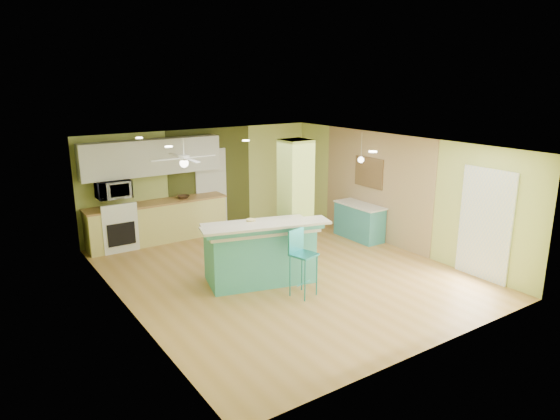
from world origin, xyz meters
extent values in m
cube|color=#A6783A|center=(0.00, 0.00, -0.01)|extent=(6.00, 7.00, 0.01)
cube|color=white|center=(0.00, 0.00, 2.50)|extent=(6.00, 7.00, 0.01)
cube|color=#BCC86B|center=(0.00, 3.50, 1.25)|extent=(6.00, 0.01, 2.50)
cube|color=#BCC86B|center=(0.00, -3.50, 1.25)|extent=(6.00, 0.01, 2.50)
cube|color=#BCC86B|center=(-3.00, 0.00, 1.25)|extent=(0.01, 7.00, 2.50)
cube|color=#BCC86B|center=(3.00, 0.00, 1.25)|extent=(0.01, 7.00, 2.50)
cube|color=#987957|center=(2.99, 0.60, 1.25)|extent=(0.02, 3.40, 2.50)
cube|color=#40451B|center=(0.20, 3.49, 1.25)|extent=(2.20, 0.02, 2.50)
cube|color=silver|center=(0.20, 3.46, 1.00)|extent=(0.82, 0.05, 2.00)
cube|color=white|center=(2.97, -2.30, 1.05)|extent=(0.04, 1.08, 2.10)
cube|color=#A8C059|center=(0.65, 0.50, 1.25)|extent=(0.55, 0.55, 2.50)
cube|color=#E4D877|center=(-1.30, 3.20, 0.45)|extent=(3.20, 0.60, 0.90)
cube|color=olive|center=(-1.30, 3.20, 0.92)|extent=(3.25, 0.63, 0.04)
cube|color=white|center=(-2.25, 3.20, 0.45)|extent=(0.76, 0.64, 0.90)
cube|color=black|center=(-2.25, 2.87, 0.42)|extent=(0.59, 0.02, 0.50)
cube|color=white|center=(-2.25, 2.90, 0.99)|extent=(0.76, 0.06, 0.18)
cube|color=silver|center=(-1.30, 3.32, 1.95)|extent=(3.20, 0.34, 0.80)
imported|color=white|center=(-2.25, 3.20, 1.35)|extent=(0.70, 0.48, 0.39)
cylinder|color=white|center=(-1.10, 2.00, 2.30)|extent=(0.03, 0.03, 0.40)
cylinder|color=white|center=(-1.10, 2.00, 2.10)|extent=(0.24, 0.24, 0.10)
sphere|color=white|center=(-1.10, 2.00, 1.98)|extent=(0.18, 0.18, 0.18)
cylinder|color=silver|center=(2.65, 0.75, 2.19)|extent=(0.01, 0.01, 0.62)
sphere|color=white|center=(2.65, 0.75, 1.88)|extent=(0.14, 0.14, 0.14)
cube|color=brown|center=(2.96, 0.80, 1.55)|extent=(0.03, 0.90, 0.70)
cube|color=teal|center=(-0.57, -0.08, 0.50)|extent=(2.07, 1.40, 1.00)
cube|color=beige|center=(-0.57, -0.08, 1.03)|extent=(2.21, 1.53, 0.06)
cube|color=teal|center=(-0.69, -0.51, 1.13)|extent=(2.11, 0.69, 0.15)
cube|color=beige|center=(-0.69, -0.51, 1.20)|extent=(2.33, 1.03, 0.04)
cylinder|color=#1C7A7F|center=(-0.42, -1.28, 0.37)|extent=(0.02, 0.02, 0.74)
cylinder|color=#1C7A7F|center=(-0.10, -1.20, 0.37)|extent=(0.02, 0.02, 0.74)
cylinder|color=#1C7A7F|center=(-0.50, -0.97, 0.37)|extent=(0.02, 0.02, 0.74)
cylinder|color=#1C7A7F|center=(-0.19, -0.88, 0.37)|extent=(0.02, 0.02, 0.74)
cube|color=#1C7A7F|center=(-0.30, -1.08, 0.76)|extent=(0.48, 0.48, 0.03)
cube|color=#1C7A7F|center=(-0.35, -0.91, 0.98)|extent=(0.39, 0.13, 0.41)
cube|color=teal|center=(2.70, 0.77, 0.40)|extent=(0.51, 1.23, 0.79)
cube|color=silver|center=(2.70, 0.77, 0.81)|extent=(0.55, 1.28, 0.04)
imported|color=#3B2818|center=(-0.67, 3.18, 0.97)|extent=(0.31, 0.31, 0.07)
cylinder|color=gold|center=(-0.80, -0.17, 1.15)|extent=(0.17, 0.17, 0.19)
camera|label=1|loc=(-5.11, -7.53, 3.69)|focal=32.00mm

